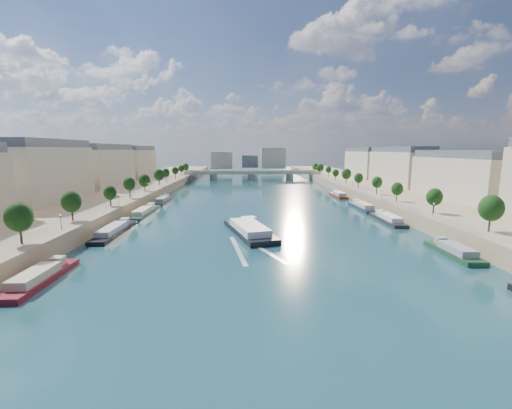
{
  "coord_description": "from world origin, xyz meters",
  "views": [
    {
      "loc": [
        -5.38,
        -56.86,
        25.65
      ],
      "look_at": [
        -1.38,
        70.39,
        5.0
      ],
      "focal_mm": 24.0,
      "sensor_mm": 36.0,
      "label": 1
    }
  ],
  "objects": [
    {
      "name": "wake",
      "position": [
        -4.22,
        28.43,
        0.02
      ],
      "size": [
        14.8,
        25.85,
        0.04
      ],
      "color": "silver",
      "rests_on": "ground"
    },
    {
      "name": "skyline",
      "position": [
        3.19,
        319.52,
        14.66
      ],
      "size": [
        79.0,
        42.0,
        22.0
      ],
      "color": "#B7AB8D",
      "rests_on": "ground"
    },
    {
      "name": "trees_left",
      "position": [
        -55.0,
        102.0,
        10.48
      ],
      "size": [
        4.8,
        268.8,
        8.26
      ],
      "color": "#382B1E",
      "rests_on": "ground"
    },
    {
      "name": "quay_left",
      "position": [
        -72.0,
        100.0,
        2.5
      ],
      "size": [
        44.0,
        520.0,
        5.0
      ],
      "primitive_type": "cube",
      "color": "#9E8460",
      "rests_on": "ground"
    },
    {
      "name": "lamps_right",
      "position": [
        52.5,
        105.0,
        7.78
      ],
      "size": [
        0.36,
        200.36,
        4.28
      ],
      "color": "black",
      "rests_on": "ground"
    },
    {
      "name": "buildings_right",
      "position": [
        85.0,
        112.0,
        16.45
      ],
      "size": [
        16.0,
        226.0,
        23.2
      ],
      "color": "#B7AB8D",
      "rests_on": "ground"
    },
    {
      "name": "moored_barges_right",
      "position": [
        45.5,
        56.96,
        0.84
      ],
      "size": [
        5.0,
        160.88,
        3.6
      ],
      "color": "black",
      "rests_on": "ground"
    },
    {
      "name": "ground",
      "position": [
        0.0,
        100.0,
        0.0
      ],
      "size": [
        700.0,
        700.0,
        0.0
      ],
      "primitive_type": "plane",
      "color": "#0D343A",
      "rests_on": "ground"
    },
    {
      "name": "tour_barge",
      "position": [
        -4.22,
        44.96,
        1.22
      ],
      "size": [
        17.08,
        31.99,
        4.17
      ],
      "rotation": [
        0.0,
        0.0,
        0.28
      ],
      "color": "black",
      "rests_on": "ground"
    },
    {
      "name": "lamps_left",
      "position": [
        -52.5,
        90.0,
        7.78
      ],
      "size": [
        0.36,
        200.36,
        4.28
      ],
      "color": "black",
      "rests_on": "ground"
    },
    {
      "name": "pave_left",
      "position": [
        -57.0,
        100.0,
        5.05
      ],
      "size": [
        14.0,
        520.0,
        0.1
      ],
      "primitive_type": "cube",
      "color": "gray",
      "rests_on": "quay_left"
    },
    {
      "name": "bridge",
      "position": [
        0.0,
        230.01,
        5.08
      ],
      "size": [
        112.0,
        12.0,
        8.15
      ],
      "color": "#C1B79E",
      "rests_on": "ground"
    },
    {
      "name": "quay_right",
      "position": [
        72.0,
        100.0,
        2.5
      ],
      "size": [
        44.0,
        520.0,
        5.0
      ],
      "primitive_type": "cube",
      "color": "#9E8460",
      "rests_on": "ground"
    },
    {
      "name": "buildings_left",
      "position": [
        -85.0,
        112.0,
        16.45
      ],
      "size": [
        16.0,
        226.0,
        23.2
      ],
      "color": "#B7AB8D",
      "rests_on": "ground"
    },
    {
      "name": "moored_barges_left",
      "position": [
        -45.5,
        46.51,
        0.84
      ],
      "size": [
        5.0,
        155.9,
        3.6
      ],
      "color": "#1D1C3F",
      "rests_on": "ground"
    },
    {
      "name": "trees_right",
      "position": [
        55.0,
        110.0,
        10.48
      ],
      "size": [
        4.8,
        268.8,
        8.26
      ],
      "color": "#382B1E",
      "rests_on": "ground"
    },
    {
      "name": "pave_right",
      "position": [
        57.0,
        100.0,
        5.05
      ],
      "size": [
        14.0,
        520.0,
        0.1
      ],
      "primitive_type": "cube",
      "color": "gray",
      "rests_on": "quay_right"
    }
  ]
}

